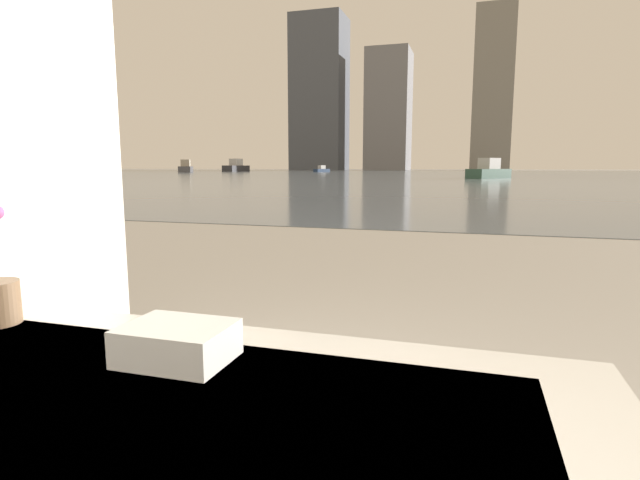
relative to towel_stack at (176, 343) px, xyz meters
The scene contains 9 objects.
towel_stack is the anchor object (origin of this frame).
harbor_water 61.13m from the towel_stack, 90.00° to the left, with size 180.00×110.00×0.01m.
harbor_boat_0 85.35m from the towel_stack, 116.42° to the left, with size 2.46×5.88×2.15m.
harbor_boat_1 76.54m from the towel_stack, 106.62° to the left, with size 2.09×2.86×1.03m.
harbor_boat_2 75.70m from the towel_stack, 121.97° to the left, with size 3.72×5.19×1.86m.
harbor_boat_3 38.21m from the towel_stack, 87.55° to the left, with size 3.32×4.07×1.49m.
skyline_tower_0 123.67m from the towel_stack, 106.94° to the left, with size 12.23×10.79×35.78m.
skyline_tower_1 119.36m from the towel_stack, 99.19° to the left, with size 9.63×10.88×27.07m.
skyline_tower_2 118.33m from the towel_stack, 88.24° to the left, with size 8.09×11.93×33.98m.
Camera 1 is at (0.60, -0.02, 0.91)m, focal length 28.00 mm.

